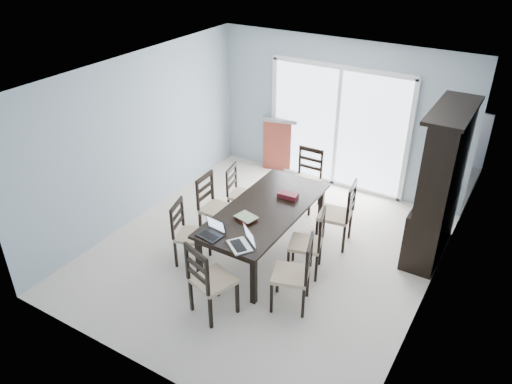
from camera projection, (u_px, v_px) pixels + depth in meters
floor at (265, 252)px, 7.30m from camera, size 5.00×5.00×0.00m
ceiling at (266, 77)px, 6.01m from camera, size 5.00×5.00×0.00m
back_wall at (339, 115)px, 8.52m from camera, size 4.50×0.02×2.60m
wall_left at (139, 138)px, 7.67m from camera, size 0.02×5.00×2.60m
wall_right at (437, 220)px, 5.65m from camera, size 0.02×5.00×2.60m
balcony at (353, 164)px, 9.93m from camera, size 4.50×2.00×0.10m
railing at (373, 120)px, 10.38m from camera, size 4.50×0.06×1.10m
dining_table at (265, 213)px, 6.96m from camera, size 1.00×2.20×0.75m
china_hutch at (440, 187)px, 6.79m from camera, size 0.50×1.38×2.20m
sliding_door at (337, 127)px, 8.61m from camera, size 2.52×0.05×2.18m
chair_left_near at (185, 227)px, 6.85m from camera, size 0.51×0.50×1.08m
chair_left_mid at (212, 200)px, 7.42m from camera, size 0.46×0.44×1.14m
chair_left_far at (238, 187)px, 7.88m from camera, size 0.46×0.45×1.02m
chair_right_near at (299, 267)px, 6.01m from camera, size 0.56×0.55×1.16m
chair_right_mid at (313, 236)px, 6.61m from camera, size 0.53×0.52×1.11m
chair_right_far at (343, 208)px, 7.17m from camera, size 0.52×0.51×1.19m
chair_end_near at (206, 274)px, 5.86m from camera, size 0.57×0.58×1.19m
chair_end_far at (307, 172)px, 8.18m from camera, size 0.44×0.45×1.16m
laptop_dark at (209, 233)px, 6.31m from camera, size 0.33×0.25×0.21m
laptop_silver at (239, 243)px, 6.11m from camera, size 0.41×0.39×0.23m
book_stack at (246, 218)px, 6.67m from camera, size 0.32×0.27×0.05m
cell_phone at (234, 247)px, 6.12m from camera, size 0.13×0.12×0.01m
game_box at (288, 195)px, 7.16m from camera, size 0.29×0.16×0.07m
hot_tub at (322, 132)px, 9.89m from camera, size 2.38×2.23×1.04m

